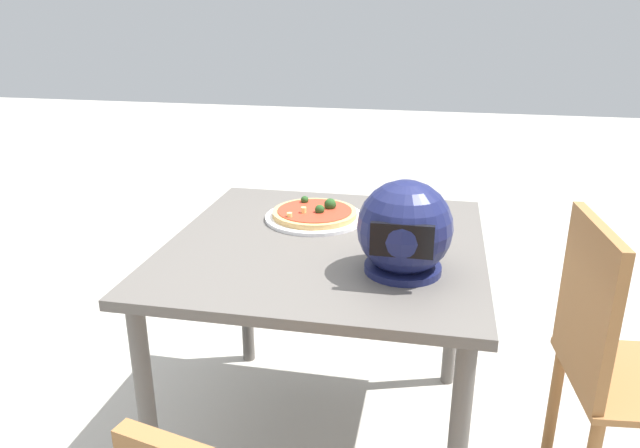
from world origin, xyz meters
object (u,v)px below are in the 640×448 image
at_px(dining_table, 326,268).
at_px(motorcycle_helmet, 405,230).
at_px(chair_side, 614,358).
at_px(pizza, 315,212).

height_order(dining_table, motorcycle_helmet, motorcycle_helmet).
height_order(dining_table, chair_side, chair_side).
bearing_deg(chair_side, pizza, -18.67).
bearing_deg(dining_table, pizza, -69.09).
height_order(pizza, motorcycle_helmet, motorcycle_helmet).
bearing_deg(pizza, motorcycle_helmet, 131.04).
relative_size(pizza, motorcycle_helmet, 1.12).
xyz_separation_m(dining_table, motorcycle_helmet, (-0.25, 0.17, 0.21)).
xyz_separation_m(pizza, motorcycle_helmet, (-0.32, 0.37, 0.10)).
relative_size(motorcycle_helmet, chair_side, 0.28).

